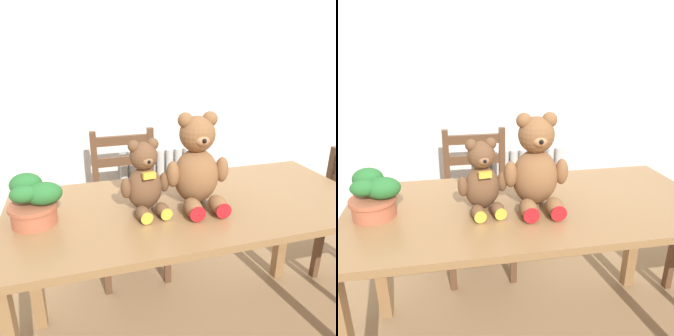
% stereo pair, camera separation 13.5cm
% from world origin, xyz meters
% --- Properties ---
extents(wall_back, '(8.00, 0.04, 2.60)m').
position_xyz_m(wall_back, '(0.00, 1.52, 1.30)').
color(wall_back, silver).
rests_on(wall_back, ground_plane).
extents(radiator, '(0.72, 0.10, 0.68)m').
position_xyz_m(radiator, '(0.19, 1.45, 0.31)').
color(radiator, beige).
rests_on(radiator, ground_plane).
extents(dining_table, '(1.56, 0.71, 0.78)m').
position_xyz_m(dining_table, '(0.00, 0.36, 0.67)').
color(dining_table, olive).
rests_on(dining_table, ground_plane).
extents(wooden_chair_behind, '(0.42, 0.45, 0.91)m').
position_xyz_m(wooden_chair_behind, '(-0.16, 1.07, 0.45)').
color(wooden_chair_behind, brown).
rests_on(wooden_chair_behind, ground_plane).
extents(teddy_bear_left, '(0.21, 0.22, 0.30)m').
position_xyz_m(teddy_bear_left, '(-0.21, 0.35, 0.91)').
color(teddy_bear_left, brown).
rests_on(teddy_bear_left, dining_table).
extents(teddy_bear_right, '(0.27, 0.27, 0.39)m').
position_xyz_m(teddy_bear_right, '(0.02, 0.35, 0.95)').
color(teddy_bear_right, brown).
rests_on(teddy_bear_right, dining_table).
extents(potted_plant, '(0.20, 0.21, 0.18)m').
position_xyz_m(potted_plant, '(-0.64, 0.37, 0.86)').
color(potted_plant, '#B25B3D').
rests_on(potted_plant, dining_table).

